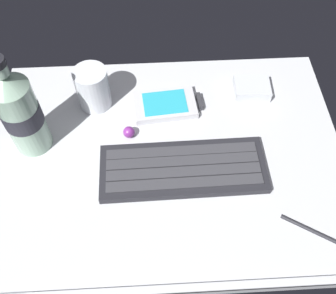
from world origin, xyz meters
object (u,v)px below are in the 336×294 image
at_px(keyboard, 183,169).
at_px(handheld_device, 168,105).
at_px(trackball_mouse, 129,132).
at_px(stylus_pen, 310,228).
at_px(juice_cup, 93,89).
at_px(charger_block, 252,88).
at_px(water_bottle, 20,112).

xyz_separation_m(keyboard, handheld_device, (-0.02, 0.15, -0.00)).
relative_size(handheld_device, trackball_mouse, 6.03).
bearing_deg(trackball_mouse, stylus_pen, -34.88).
xyz_separation_m(juice_cup, charger_block, (0.31, 0.01, -0.03)).
height_order(handheld_device, trackball_mouse, trackball_mouse).
bearing_deg(charger_block, water_bottle, -166.55).
relative_size(handheld_device, water_bottle, 0.64).
xyz_separation_m(keyboard, trackball_mouse, (-0.09, 0.08, 0.00)).
distance_m(keyboard, juice_cup, 0.23).
bearing_deg(water_bottle, handheld_device, 15.84).
distance_m(handheld_device, juice_cup, 0.15).
bearing_deg(juice_cup, trackball_mouse, -51.83).
distance_m(water_bottle, stylus_pen, 0.51).
relative_size(handheld_device, stylus_pen, 1.40).
height_order(keyboard, stylus_pen, keyboard).
bearing_deg(juice_cup, stylus_pen, -38.81).
relative_size(keyboard, juice_cup, 3.43).
relative_size(water_bottle, charger_block, 2.97).
xyz_separation_m(keyboard, juice_cup, (-0.16, 0.17, 0.03)).
bearing_deg(charger_block, keyboard, -130.64).
xyz_separation_m(handheld_device, water_bottle, (-0.25, -0.07, 0.08)).
relative_size(keyboard, water_bottle, 1.40).
bearing_deg(stylus_pen, keyboard, -179.54).
distance_m(juice_cup, charger_block, 0.31).
height_order(handheld_device, water_bottle, water_bottle).
height_order(charger_block, stylus_pen, charger_block).
bearing_deg(keyboard, charger_block, 49.36).
bearing_deg(handheld_device, keyboard, -83.04).
height_order(handheld_device, charger_block, charger_block).
xyz_separation_m(juice_cup, trackball_mouse, (0.07, -0.08, -0.03)).
height_order(handheld_device, juice_cup, juice_cup).
distance_m(handheld_device, stylus_pen, 0.34).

